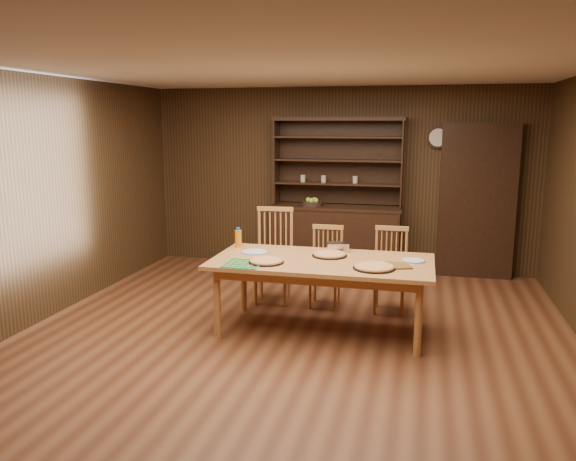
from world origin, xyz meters
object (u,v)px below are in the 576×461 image
(dining_table, at_px, (322,266))
(chair_right, at_px, (390,267))
(chair_left, at_px, (274,251))
(chair_center, at_px, (326,264))
(china_hutch, at_px, (336,230))
(juice_bottle, at_px, (238,238))

(dining_table, height_order, chair_right, chair_right)
(chair_left, xyz_separation_m, chair_center, (0.64, -0.04, -0.10))
(dining_table, bearing_deg, chair_right, 53.00)
(chair_center, bearing_deg, dining_table, -82.39)
(china_hutch, bearing_deg, juice_bottle, -110.55)
(chair_right, height_order, juice_bottle, juice_bottle)
(chair_center, bearing_deg, chair_right, -0.14)
(chair_center, height_order, chair_right, chair_right)
(dining_table, bearing_deg, china_hutch, 95.50)
(chair_left, height_order, chair_center, chair_left)
(dining_table, distance_m, chair_left, 1.16)
(china_hutch, xyz_separation_m, chair_center, (0.13, -1.55, -0.10))
(china_hutch, height_order, chair_left, china_hutch)
(chair_left, xyz_separation_m, juice_bottle, (-0.26, -0.54, 0.26))
(chair_right, bearing_deg, chair_left, 177.52)
(china_hutch, relative_size, dining_table, 0.99)
(china_hutch, bearing_deg, chair_right, -61.06)
(dining_table, distance_m, juice_bottle, 1.07)
(china_hutch, relative_size, chair_right, 2.28)
(dining_table, bearing_deg, chair_center, 96.78)
(chair_right, relative_size, juice_bottle, 4.34)
(chair_left, xyz_separation_m, chair_right, (1.37, -0.05, -0.09))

